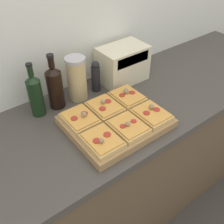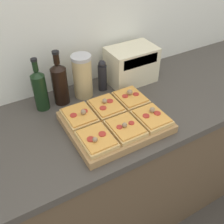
{
  "view_description": "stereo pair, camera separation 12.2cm",
  "coord_description": "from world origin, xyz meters",
  "px_view_note": "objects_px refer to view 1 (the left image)",
  "views": [
    {
      "loc": [
        -0.62,
        -0.51,
        1.73
      ],
      "look_at": [
        -0.05,
        0.25,
        0.96
      ],
      "focal_mm": 42.0,
      "sensor_mm": 36.0,
      "label": 1
    },
    {
      "loc": [
        -0.52,
        -0.57,
        1.73
      ],
      "look_at": [
        -0.05,
        0.25,
        0.96
      ],
      "focal_mm": 42.0,
      "sensor_mm": 36.0,
      "label": 2
    }
  ],
  "objects_px": {
    "grain_jar_tall": "(77,78)",
    "toaster_oven": "(123,64)",
    "cutting_board": "(116,122)",
    "pepper_mill": "(96,76)",
    "wine_bottle": "(55,86)",
    "olive_oil_bottle": "(35,95)"
  },
  "relations": [
    {
      "from": "cutting_board",
      "to": "pepper_mill",
      "type": "relative_size",
      "value": 2.49
    },
    {
      "from": "grain_jar_tall",
      "to": "pepper_mill",
      "type": "height_order",
      "value": "grain_jar_tall"
    },
    {
      "from": "grain_jar_tall",
      "to": "pepper_mill",
      "type": "bearing_deg",
      "value": 0.0
    },
    {
      "from": "wine_bottle",
      "to": "toaster_oven",
      "type": "relative_size",
      "value": 0.99
    },
    {
      "from": "pepper_mill",
      "to": "toaster_oven",
      "type": "distance_m",
      "value": 0.19
    },
    {
      "from": "cutting_board",
      "to": "toaster_oven",
      "type": "bearing_deg",
      "value": 46.75
    },
    {
      "from": "grain_jar_tall",
      "to": "toaster_oven",
      "type": "height_order",
      "value": "grain_jar_tall"
    },
    {
      "from": "toaster_oven",
      "to": "wine_bottle",
      "type": "bearing_deg",
      "value": 179.89
    },
    {
      "from": "olive_oil_bottle",
      "to": "grain_jar_tall",
      "type": "distance_m",
      "value": 0.23
    },
    {
      "from": "olive_oil_bottle",
      "to": "pepper_mill",
      "type": "distance_m",
      "value": 0.35
    },
    {
      "from": "grain_jar_tall",
      "to": "toaster_oven",
      "type": "distance_m",
      "value": 0.3
    },
    {
      "from": "cutting_board",
      "to": "grain_jar_tall",
      "type": "relative_size",
      "value": 1.89
    },
    {
      "from": "wine_bottle",
      "to": "pepper_mill",
      "type": "bearing_deg",
      "value": 0.0
    },
    {
      "from": "cutting_board",
      "to": "pepper_mill",
      "type": "distance_m",
      "value": 0.32
    },
    {
      "from": "cutting_board",
      "to": "olive_oil_bottle",
      "type": "bearing_deg",
      "value": 129.97
    },
    {
      "from": "olive_oil_bottle",
      "to": "pepper_mill",
      "type": "xyz_separation_m",
      "value": [
        0.34,
        0.0,
        -0.03
      ]
    },
    {
      "from": "olive_oil_bottle",
      "to": "wine_bottle",
      "type": "height_order",
      "value": "wine_bottle"
    },
    {
      "from": "olive_oil_bottle",
      "to": "toaster_oven",
      "type": "relative_size",
      "value": 0.95
    },
    {
      "from": "wine_bottle",
      "to": "pepper_mill",
      "type": "height_order",
      "value": "wine_bottle"
    },
    {
      "from": "wine_bottle",
      "to": "olive_oil_bottle",
      "type": "bearing_deg",
      "value": 180.0
    },
    {
      "from": "grain_jar_tall",
      "to": "olive_oil_bottle",
      "type": "bearing_deg",
      "value": 180.0
    },
    {
      "from": "grain_jar_tall",
      "to": "pepper_mill",
      "type": "xyz_separation_m",
      "value": [
        0.12,
        0.0,
        -0.03
      ]
    }
  ]
}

